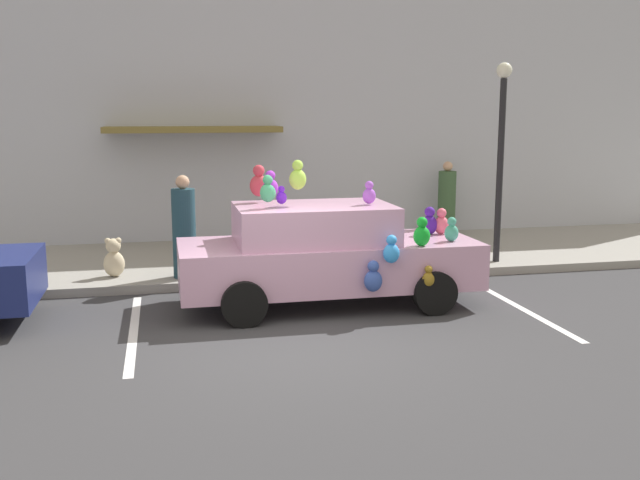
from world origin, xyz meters
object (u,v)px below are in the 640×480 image
Objects in this scene: pedestrian_walking_past at (447,201)px; teddy_bear_on_sidewalk at (114,259)px; plush_covered_car at (326,253)px; street_lamp_post at (501,141)px; pedestrian_near_shopfront at (184,231)px.

teddy_bear_on_sidewalk is at bearing -158.76° from pedestrian_walking_past.
pedestrian_walking_past is (3.91, 4.77, 0.10)m from plush_covered_car.
teddy_bear_on_sidewalk is at bearing 178.11° from street_lamp_post.
teddy_bear_on_sidewalk is at bearing 148.14° from plush_covered_car.
street_lamp_post is at bearing 25.72° from plush_covered_car.
pedestrian_near_shopfront is (-2.04, 1.71, 0.14)m from plush_covered_car.
plush_covered_car is 2.59× the size of pedestrian_near_shopfront.
street_lamp_post is 5.90m from pedestrian_near_shopfront.
pedestrian_walking_past is at bearing 50.67° from plush_covered_car.
street_lamp_post is at bearing -1.89° from teddy_bear_on_sidewalk.
teddy_bear_on_sidewalk is 0.19× the size of street_lamp_post.
teddy_bear_on_sidewalk is 1.30m from pedestrian_near_shopfront.
teddy_bear_on_sidewalk is (-3.22, 2.00, -0.34)m from plush_covered_car.
plush_covered_car is 4.38m from street_lamp_post.
teddy_bear_on_sidewalk is at bearing 166.15° from pedestrian_near_shopfront.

